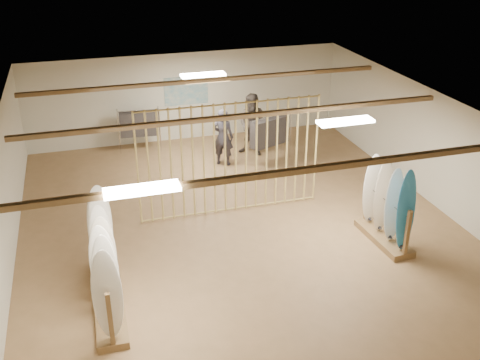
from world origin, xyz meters
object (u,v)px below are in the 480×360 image
object	(u,v)px
rack_right	(386,215)
clothing_rack_b	(270,132)
rack_left	(105,273)
clothing_rack_a	(139,124)
shopper_a	(223,133)
shopper_b	(253,121)

from	to	relation	value
rack_right	clothing_rack_b	bearing A→B (deg)	98.35
rack_left	clothing_rack_a	bearing A→B (deg)	78.95
clothing_rack_a	clothing_rack_b	bearing A→B (deg)	-24.63
clothing_rack_b	shopper_a	world-z (taller)	shopper_a
rack_right	clothing_rack_b	xyz separation A→B (m)	(-0.99, 4.98, 0.27)
rack_left	shopper_a	xyz separation A→B (m)	(3.76, 5.67, 0.28)
clothing_rack_a	clothing_rack_b	size ratio (longest dim) A/B	0.93
rack_left	shopper_b	size ratio (longest dim) A/B	1.31
rack_right	clothing_rack_b	world-z (taller)	rack_right
rack_left	shopper_b	distance (m)	7.81
rack_right	clothing_rack_a	size ratio (longest dim) A/B	1.48
clothing_rack_a	shopper_b	size ratio (longest dim) A/B	0.62
rack_left	shopper_b	world-z (taller)	shopper_b
clothing_rack_a	shopper_a	size ratio (longest dim) A/B	0.69
clothing_rack_a	shopper_b	distance (m)	3.51
clothing_rack_a	shopper_a	distance (m)	2.82
clothing_rack_b	clothing_rack_a	bearing A→B (deg)	128.42
rack_right	shopper_a	world-z (taller)	rack_right
rack_left	shopper_a	world-z (taller)	rack_left
shopper_b	clothing_rack_b	bearing A→B (deg)	-28.88
shopper_a	clothing_rack_b	bearing A→B (deg)	-157.26
clothing_rack_b	shopper_b	distance (m)	0.73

